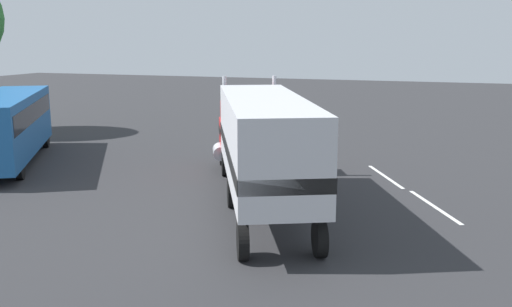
% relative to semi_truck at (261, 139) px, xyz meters
% --- Properties ---
extents(ground_plane, '(120.00, 120.00, 0.00)m').
position_rel_semi_truck_xyz_m(ground_plane, '(5.25, 2.73, -2.52)').
color(ground_plane, '#2D2D30').
extents(lane_stripe_near, '(4.08, 1.95, 0.01)m').
position_rel_semi_truck_xyz_m(lane_stripe_near, '(6.45, -0.77, -2.52)').
color(lane_stripe_near, silver).
rests_on(lane_stripe_near, ground_plane).
extents(lane_stripe_mid, '(4.02, 2.08, 0.01)m').
position_rel_semi_truck_xyz_m(lane_stripe_mid, '(6.08, -3.90, -2.52)').
color(lane_stripe_mid, silver).
rests_on(lane_stripe_mid, ground_plane).
extents(lane_stripe_far, '(4.02, 2.09, 0.01)m').
position_rel_semi_truck_xyz_m(lane_stripe_far, '(1.86, -6.17, -2.52)').
color(lane_stripe_far, silver).
rests_on(lane_stripe_far, ground_plane).
extents(semi_truck, '(13.90, 8.21, 4.50)m').
position_rel_semi_truck_xyz_m(semi_truck, '(0.00, 0.00, 0.00)').
color(semi_truck, '#B21919').
rests_on(semi_truck, ground_plane).
extents(person_bystander, '(0.41, 0.48, 1.63)m').
position_rel_semi_truck_xyz_m(person_bystander, '(-0.00, -2.32, -1.63)').
color(person_bystander, '#2D3347').
rests_on(person_bystander, ground_plane).
extents(parked_bus, '(10.78, 7.77, 3.40)m').
position_rel_semi_truck_xyz_m(parked_bus, '(2.97, 14.11, -0.46)').
color(parked_bus, '#1E5999').
rests_on(parked_bus, ground_plane).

